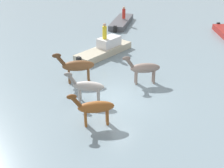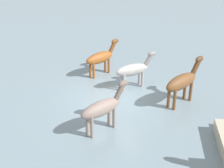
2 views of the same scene
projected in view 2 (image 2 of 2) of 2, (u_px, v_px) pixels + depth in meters
name	position (u px, v px, depth m)	size (l,w,h in m)	color
ground_plane	(112.00, 98.00, 15.51)	(212.39, 212.39, 0.00)	gray
horse_gray_outer	(101.00, 58.00, 17.48)	(1.71, 1.94, 1.74)	brown
horse_dark_mare	(182.00, 82.00, 14.64)	(1.93, 2.17, 1.96)	brown
horse_chestnut_trailing	(102.00, 108.00, 12.76)	(1.73, 2.06, 1.82)	gray
horse_pinto_flank	(134.00, 70.00, 16.11)	(1.22, 2.14, 1.71)	#9E9993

